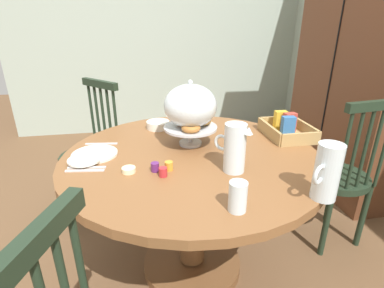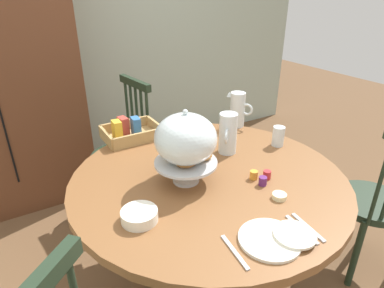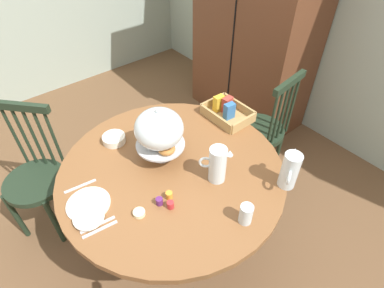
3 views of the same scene
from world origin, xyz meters
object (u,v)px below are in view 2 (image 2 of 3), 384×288
orange_juice_pitcher (228,135)px  china_plate_large (270,239)px  dining_table (208,209)px  butter_dish (279,196)px  windsor_chair_near_window (123,155)px  drinking_glass (278,136)px  windsor_chair_facing_door (374,204)px  milk_pitcher (237,111)px  cereal_basket (130,132)px  cereal_bowl (139,216)px  pastry_stand_with_dome (186,141)px  china_plate_small (295,234)px

orange_juice_pitcher → china_plate_large: (-0.28, -0.62, -0.09)m
dining_table → butter_dish: 0.40m
windsor_chair_near_window → butter_dish: bearing=-78.9°
windsor_chair_near_window → drinking_glass: 1.11m
windsor_chair_near_window → windsor_chair_facing_door: bearing=-52.7°
milk_pitcher → dining_table: bearing=-140.0°
dining_table → drinking_glass: 0.57m
cereal_basket → cereal_bowl: bearing=-109.1°
milk_pitcher → china_plate_large: 1.04m
pastry_stand_with_dome → cereal_bowl: 0.37m
milk_pitcher → drinking_glass: size_ratio=1.96×
windsor_chair_facing_door → china_plate_large: size_ratio=4.43×
orange_juice_pitcher → milk_pitcher: bearing=44.1°
windsor_chair_near_window → dining_table: bearing=-84.2°
drinking_glass → windsor_chair_facing_door: bearing=-47.4°
windsor_chair_facing_door → cereal_basket: size_ratio=3.09×
dining_table → windsor_chair_near_window: (-0.09, 0.93, -0.09)m
cereal_basket → drinking_glass: size_ratio=2.87×
china_plate_small → butter_dish: (0.13, 0.20, -0.01)m
windsor_chair_near_window → china_plate_large: windsor_chair_near_window is taller
china_plate_small → drinking_glass: drinking_glass is taller
dining_table → butter_dish: (0.15, -0.31, 0.21)m
dining_table → drinking_glass: (0.50, 0.07, 0.25)m
cereal_basket → dining_table: bearing=-74.8°
orange_juice_pitcher → cereal_basket: 0.58m
orange_juice_pitcher → drinking_glass: bearing=-15.3°
pastry_stand_with_dome → china_plate_large: size_ratio=1.56×
windsor_chair_facing_door → drinking_glass: 0.65m
china_plate_large → cereal_bowl: cereal_bowl is taller
pastry_stand_with_dome → china_plate_small: 0.57m
china_plate_large → orange_juice_pitcher: bearing=65.9°
windsor_chair_facing_door → cereal_bowl: 1.33m
pastry_stand_with_dome → orange_juice_pitcher: size_ratio=1.59×
china_plate_small → drinking_glass: bearing=50.1°
windsor_chair_facing_door → china_plate_large: windsor_chair_facing_door is taller
pastry_stand_with_dome → windsor_chair_near_window: bearing=88.7°
china_plate_large → pastry_stand_with_dome: bearing=96.1°
cereal_basket → china_plate_large: bearing=-84.9°
dining_table → china_plate_small: (0.02, -0.51, 0.21)m
windsor_chair_near_window → cereal_basket: size_ratio=3.09×
milk_pitcher → cereal_basket: bearing=164.7°
cereal_basket → china_plate_small: size_ratio=2.11×
orange_juice_pitcher → pastry_stand_with_dome: bearing=-158.0°
china_plate_small → drinking_glass: 0.75m
butter_dish → dining_table: bearing=115.8°
pastry_stand_with_dome → drinking_glass: bearing=5.1°
pastry_stand_with_dome → butter_dish: bearing=-50.6°
cereal_bowl → drinking_glass: bearing=12.8°
orange_juice_pitcher → china_plate_small: orange_juice_pitcher is taller
butter_dish → windsor_chair_facing_door: bearing=-2.5°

